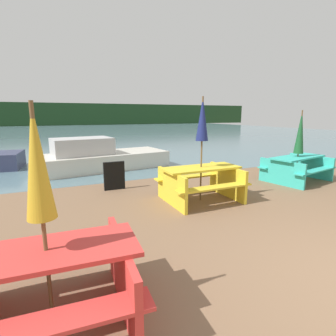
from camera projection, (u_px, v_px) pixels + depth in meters
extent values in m
cube|color=slate|center=(78.00, 132.00, 30.67)|extent=(60.00, 50.00, 0.00)
cube|color=#1E3D1E|center=(66.00, 114.00, 48.08)|extent=(80.00, 1.60, 4.00)
cube|color=red|center=(46.00, 252.00, 2.36)|extent=(1.69, 0.81, 0.04)
cube|color=red|center=(44.00, 325.00, 1.92)|extent=(1.66, 0.40, 0.04)
cube|color=red|center=(52.00, 252.00, 2.92)|extent=(1.66, 0.40, 0.04)
cube|color=red|center=(123.00, 274.00, 2.67)|extent=(0.17, 1.38, 0.73)
cube|color=yellow|center=(201.00, 168.00, 5.97)|extent=(1.78, 0.70, 0.04)
cube|color=yellow|center=(214.00, 187.00, 5.54)|extent=(1.78, 0.28, 0.04)
cube|color=yellow|center=(189.00, 177.00, 6.52)|extent=(1.78, 0.28, 0.04)
cube|color=yellow|center=(171.00, 188.00, 5.74)|extent=(0.07, 1.38, 0.75)
cube|color=yellow|center=(227.00, 181.00, 6.36)|extent=(0.07, 1.38, 0.75)
cube|color=#33B7A8|center=(298.00, 157.00, 7.77)|extent=(2.00, 1.04, 0.04)
cube|color=#33B7A8|center=(316.00, 171.00, 7.39)|extent=(1.92, 0.63, 0.04)
cube|color=#33B7A8|center=(280.00, 165.00, 8.27)|extent=(1.92, 0.63, 0.04)
cube|color=#33B7A8|center=(281.00, 173.00, 7.38)|extent=(0.33, 1.37, 0.70)
cube|color=#33B7A8|center=(310.00, 166.00, 8.30)|extent=(0.33, 1.37, 0.70)
cylinder|color=brown|center=(43.00, 222.00, 2.30)|extent=(0.04, 0.04, 2.08)
cone|color=gold|center=(37.00, 162.00, 2.19)|extent=(0.25, 0.25, 1.00)
cylinder|color=brown|center=(202.00, 150.00, 5.89)|extent=(0.04, 0.04, 2.35)
cone|color=navy|center=(202.00, 119.00, 5.75)|extent=(0.28, 0.28, 0.96)
cylinder|color=brown|center=(299.00, 146.00, 7.70)|extent=(0.04, 0.04, 2.09)
cone|color=#195128|center=(300.00, 132.00, 7.62)|extent=(0.27, 0.27, 1.25)
cube|color=beige|center=(105.00, 161.00, 9.69)|extent=(4.68, 2.36, 0.58)
cube|color=#B2B2B2|center=(82.00, 146.00, 9.16)|extent=(2.12, 1.50, 0.58)
cube|color=black|center=(114.00, 176.00, 6.92)|extent=(0.55, 0.08, 0.75)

